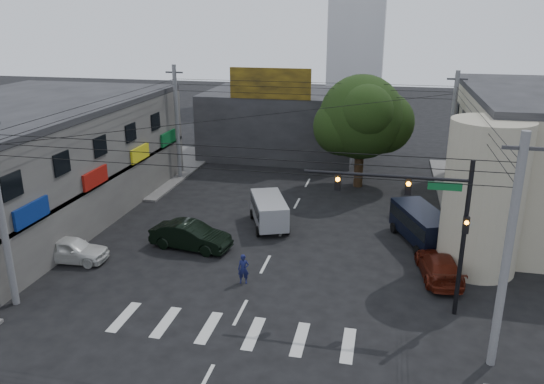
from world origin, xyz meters
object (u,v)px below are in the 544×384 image
(dark_sedan, at_px, (191,236))
(silver_minivan, at_px, (269,212))
(utility_pole_far_left, at_px, (177,123))
(utility_pole_far_right, at_px, (451,136))
(utility_pole_near_left, at_px, (0,212))
(traffic_officer, at_px, (243,269))
(maroon_sedan, at_px, (439,266))
(street_tree, at_px, (361,117))
(navy_van, at_px, (421,227))
(utility_pole_near_right, at_px, (507,256))
(traffic_gantry, at_px, (426,211))
(white_compact, at_px, (70,249))

(dark_sedan, height_order, silver_minivan, silver_minivan)
(utility_pole_far_left, bearing_deg, utility_pole_far_right, 0.00)
(utility_pole_near_left, distance_m, traffic_officer, 11.43)
(utility_pole_near_left, height_order, dark_sedan, utility_pole_near_left)
(maroon_sedan, distance_m, traffic_officer, 10.01)
(silver_minivan, xyz_separation_m, traffic_officer, (0.40, -7.64, -0.17))
(street_tree, relative_size, silver_minivan, 1.84)
(navy_van, bearing_deg, traffic_officer, 106.22)
(maroon_sedan, relative_size, traffic_officer, 3.10)
(dark_sedan, bearing_deg, utility_pole_near_right, -108.24)
(utility_pole_far_left, distance_m, utility_pole_far_right, 21.00)
(traffic_officer, bearing_deg, maroon_sedan, 6.52)
(navy_van, bearing_deg, utility_pole_near_right, 168.85)
(dark_sedan, bearing_deg, silver_minivan, -32.49)
(traffic_gantry, xyz_separation_m, utility_pole_far_left, (-18.32, 17.00, -0.23))
(utility_pole_near_left, bearing_deg, utility_pole_near_right, 0.00)
(utility_pole_far_right, height_order, dark_sedan, utility_pole_far_right)
(street_tree, relative_size, dark_sedan, 1.78)
(navy_van, distance_m, traffic_officer, 11.37)
(dark_sedan, xyz_separation_m, white_compact, (-5.82, -3.01, -0.08))
(utility_pole_far_right, distance_m, dark_sedan, 20.27)
(utility_pole_near_left, distance_m, navy_van, 22.23)
(utility_pole_far_left, distance_m, dark_sedan, 14.63)
(utility_pole_near_right, distance_m, traffic_officer, 12.48)
(silver_minivan, distance_m, traffic_officer, 7.65)
(maroon_sedan, bearing_deg, utility_pole_near_left, 11.76)
(street_tree, height_order, silver_minivan, street_tree)
(traffic_officer, bearing_deg, navy_van, 29.14)
(traffic_gantry, relative_size, utility_pole_near_left, 0.78)
(traffic_gantry, relative_size, utility_pole_near_right, 0.78)
(street_tree, height_order, maroon_sedan, street_tree)
(dark_sedan, height_order, white_compact, dark_sedan)
(street_tree, distance_m, utility_pole_near_right, 22.48)
(utility_pole_near_right, relative_size, utility_pole_far_left, 1.00)
(traffic_gantry, height_order, navy_van, traffic_gantry)
(utility_pole_far_left, bearing_deg, silver_minivan, -42.24)
(utility_pole_far_left, bearing_deg, utility_pole_near_left, -90.00)
(utility_pole_far_right, xyz_separation_m, white_compact, (-21.00, -15.88, -3.90))
(street_tree, xyz_separation_m, traffic_officer, (-4.60, -17.27, -4.70))
(utility_pole_far_left, bearing_deg, maroon_sedan, -34.76)
(street_tree, distance_m, silver_minivan, 11.76)
(utility_pole_near_left, bearing_deg, traffic_officer, 23.15)
(dark_sedan, bearing_deg, traffic_officer, -121.31)
(dark_sedan, distance_m, silver_minivan, 5.62)
(white_compact, bearing_deg, utility_pole_far_left, -3.84)
(traffic_officer, bearing_deg, utility_pole_near_left, -166.01)
(utility_pole_far_left, distance_m, maroon_sedan, 24.11)
(street_tree, xyz_separation_m, utility_pole_near_right, (6.50, -21.50, -0.87))
(utility_pole_near_left, height_order, silver_minivan, utility_pole_near_left)
(dark_sedan, relative_size, navy_van, 0.90)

